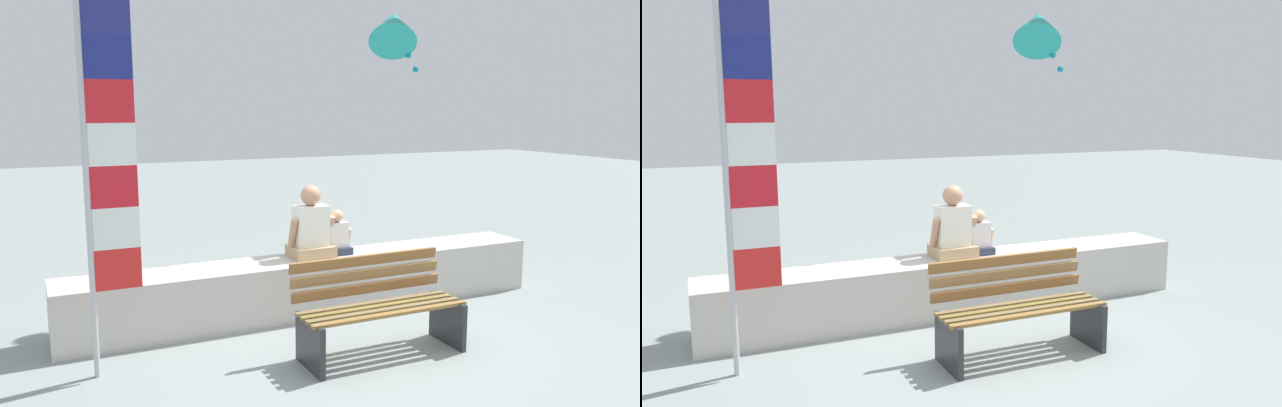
{
  "view_description": "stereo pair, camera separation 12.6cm",
  "coord_description": "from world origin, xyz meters",
  "views": [
    {
      "loc": [
        -2.81,
        -5.19,
        2.28
      ],
      "look_at": [
        0.07,
        0.93,
        1.21
      ],
      "focal_mm": 35.12,
      "sensor_mm": 36.0,
      "label": 1
    },
    {
      "loc": [
        -2.69,
        -5.24,
        2.28
      ],
      "look_at": [
        0.07,
        0.93,
        1.21
      ],
      "focal_mm": 35.12,
      "sensor_mm": 36.0,
      "label": 2
    }
  ],
  "objects": [
    {
      "name": "ground_plane",
      "position": [
        0.0,
        0.0,
        0.0
      ],
      "size": [
        40.0,
        40.0,
        0.0
      ],
      "primitive_type": "plane",
      "color": "gray"
    },
    {
      "name": "seawall_ledge",
      "position": [
        0.0,
        0.93,
        0.31
      ],
      "size": [
        5.45,
        0.64,
        0.61
      ],
      "primitive_type": "cube",
      "color": "beige",
      "rests_on": "ground"
    },
    {
      "name": "park_bench",
      "position": [
        0.04,
        -0.4,
        0.41
      ],
      "size": [
        1.57,
        0.61,
        0.88
      ],
      "color": "olive",
      "rests_on": "ground"
    },
    {
      "name": "person_adult",
      "position": [
        -0.02,
        0.98,
        0.92
      ],
      "size": [
        0.52,
        0.38,
        0.8
      ],
      "color": "tan",
      "rests_on": "seawall_ledge"
    },
    {
      "name": "person_child",
      "position": [
        0.31,
        0.98,
        0.81
      ],
      "size": [
        0.33,
        0.24,
        0.51
      ],
      "color": "#2E354C",
      "rests_on": "seawall_ledge"
    },
    {
      "name": "flag_banner",
      "position": [
        -2.24,
        0.15,
        1.83
      ],
      "size": [
        0.43,
        0.05,
        3.18
      ],
      "color": "#B7B7BC",
      "rests_on": "ground"
    },
    {
      "name": "kite_teal",
      "position": [
        1.63,
        2.0,
        3.28
      ],
      "size": [
        0.98,
        1.03,
        0.99
      ],
      "color": "teal"
    }
  ]
}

